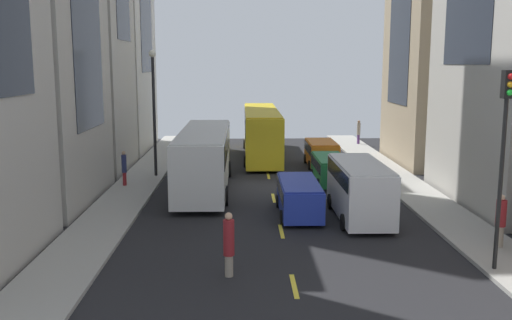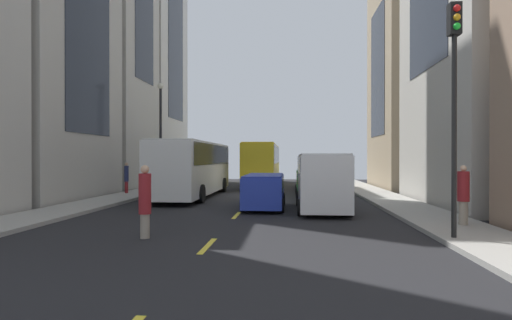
# 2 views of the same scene
# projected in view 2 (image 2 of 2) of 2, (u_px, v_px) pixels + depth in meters

# --- Properties ---
(ground_plane) EXTENTS (42.00, 42.00, 0.00)m
(ground_plane) POSITION_uv_depth(u_px,v_px,m) (255.00, 196.00, 26.16)
(ground_plane) COLOR black
(sidewalk_west) EXTENTS (2.54, 44.00, 0.15)m
(sidewalk_west) POSITION_uv_depth(u_px,v_px,m) (137.00, 194.00, 26.81)
(sidewalk_west) COLOR #9E9B93
(sidewalk_west) RESTS_ON ground
(sidewalk_east) EXTENTS (2.54, 44.00, 0.15)m
(sidewalk_east) POSITION_uv_depth(u_px,v_px,m) (379.00, 196.00, 25.51)
(sidewalk_east) COLOR #9E9B93
(sidewalk_east) RESTS_ON ground
(lane_stripe_1) EXTENTS (0.16, 2.00, 0.01)m
(lane_stripe_1) POSITION_uv_depth(u_px,v_px,m) (208.00, 246.00, 11.21)
(lane_stripe_1) COLOR yellow
(lane_stripe_1) RESTS_ON ground
(lane_stripe_2) EXTENTS (0.16, 2.00, 0.01)m
(lane_stripe_2) POSITION_uv_depth(u_px,v_px,m) (236.00, 215.00, 17.19)
(lane_stripe_2) COLOR yellow
(lane_stripe_2) RESTS_ON ground
(lane_stripe_3) EXTENTS (0.16, 2.00, 0.01)m
(lane_stripe_3) POSITION_uv_depth(u_px,v_px,m) (250.00, 201.00, 23.17)
(lane_stripe_3) COLOR yellow
(lane_stripe_3) RESTS_ON ground
(lane_stripe_4) EXTENTS (0.16, 2.00, 0.01)m
(lane_stripe_4) POSITION_uv_depth(u_px,v_px,m) (259.00, 192.00, 29.15)
(lane_stripe_4) COLOR yellow
(lane_stripe_4) RESTS_ON ground
(lane_stripe_5) EXTENTS (0.16, 2.00, 0.01)m
(lane_stripe_5) POSITION_uv_depth(u_px,v_px,m) (264.00, 186.00, 35.13)
(lane_stripe_5) COLOR yellow
(lane_stripe_5) RESTS_ON ground
(lane_stripe_6) EXTENTS (0.16, 2.00, 0.01)m
(lane_stripe_6) POSITION_uv_depth(u_px,v_px,m) (268.00, 182.00, 41.11)
(lane_stripe_6) COLOR yellow
(lane_stripe_6) RESTS_ON ground
(lane_stripe_7) EXTENTS (0.16, 2.00, 0.01)m
(lane_stripe_7) POSITION_uv_depth(u_px,v_px,m) (271.00, 179.00, 47.09)
(lane_stripe_7) COLOR yellow
(lane_stripe_7) RESTS_ON ground
(building_west_1) EXTENTS (8.15, 9.28, 16.73)m
(building_west_1) POSITION_uv_depth(u_px,v_px,m) (22.00, 55.00, 23.81)
(building_west_1) COLOR #B7B2A8
(building_west_1) RESTS_ON ground
(building_west_3) EXTENTS (7.82, 9.41, 27.86)m
(building_west_3) POSITION_uv_depth(u_px,v_px,m) (138.00, 44.00, 41.51)
(building_west_3) COLOR beige
(building_west_3) RESTS_ON ground
(building_east_2) EXTENTS (7.29, 9.07, 18.58)m
(building_east_2) POSITION_uv_depth(u_px,v_px,m) (424.00, 71.00, 32.66)
(building_east_2) COLOR tan
(building_east_2) RESTS_ON ground
(city_bus_white) EXTENTS (2.80, 11.76, 3.35)m
(city_bus_white) POSITION_uv_depth(u_px,v_px,m) (194.00, 164.00, 25.61)
(city_bus_white) COLOR silver
(city_bus_white) RESTS_ON ground
(streetcar_yellow) EXTENTS (2.70, 13.80, 3.59)m
(streetcar_yellow) POSITION_uv_depth(u_px,v_px,m) (263.00, 161.00, 36.50)
(streetcar_yellow) COLOR yellow
(streetcar_yellow) RESTS_ON ground
(delivery_van_white) EXTENTS (2.25, 5.96, 2.58)m
(delivery_van_white) POSITION_uv_depth(u_px,v_px,m) (322.00, 177.00, 18.79)
(delivery_van_white) COLOR white
(delivery_van_white) RESTS_ON ground
(car_green_0) EXTENTS (1.89, 4.68, 1.60)m
(car_green_0) POSITION_uv_depth(u_px,v_px,m) (310.00, 181.00, 26.43)
(car_green_0) COLOR #1E7238
(car_green_0) RESTS_ON ground
(car_blue_1) EXTENTS (1.95, 4.79, 1.61)m
(car_blue_1) POSITION_uv_depth(u_px,v_px,m) (264.00, 188.00, 19.70)
(car_blue_1) COLOR #2338AD
(car_blue_1) RESTS_ON ground
(car_orange_2) EXTENTS (2.08, 4.17, 1.73)m
(car_orange_2) POSITION_uv_depth(u_px,v_px,m) (310.00, 176.00, 32.13)
(car_orange_2) COLOR orange
(car_orange_2) RESTS_ON ground
(pedestrian_crossing_near) EXTENTS (0.30, 0.30, 2.02)m
(pedestrian_crossing_near) POSITION_uv_depth(u_px,v_px,m) (351.00, 170.00, 41.61)
(pedestrian_crossing_near) COLOR #593372
(pedestrian_crossing_near) RESTS_ON ground
(pedestrian_waiting_curb) EXTENTS (0.37, 0.37, 2.19)m
(pedestrian_waiting_curb) POSITION_uv_depth(u_px,v_px,m) (145.00, 200.00, 12.30)
(pedestrian_waiting_curb) COLOR gray
(pedestrian_waiting_curb) RESTS_ON ground
(pedestrian_crossing_mid) EXTENTS (0.28, 0.28, 1.97)m
(pedestrian_crossing_mid) POSITION_uv_depth(u_px,v_px,m) (126.00, 177.00, 26.54)
(pedestrian_crossing_mid) COLOR maroon
(pedestrian_crossing_mid) RESTS_ON ground
(pedestrian_walking_far) EXTENTS (0.38, 0.38, 2.00)m
(pedestrian_walking_far) POSITION_uv_depth(u_px,v_px,m) (463.00, 193.00, 13.88)
(pedestrian_walking_far) COLOR gray
(pedestrian_walking_far) RESTS_ON ground
(traffic_light_near_corner) EXTENTS (0.32, 0.44, 6.62)m
(traffic_light_near_corner) POSITION_uv_depth(u_px,v_px,m) (454.00, 77.00, 11.63)
(traffic_light_near_corner) COLOR black
(traffic_light_near_corner) RESTS_ON ground
(streetlamp_near) EXTENTS (0.44, 0.44, 7.60)m
(streetlamp_near) POSITION_uv_depth(u_px,v_px,m) (161.00, 125.00, 29.29)
(streetlamp_near) COLOR black
(streetlamp_near) RESTS_ON ground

